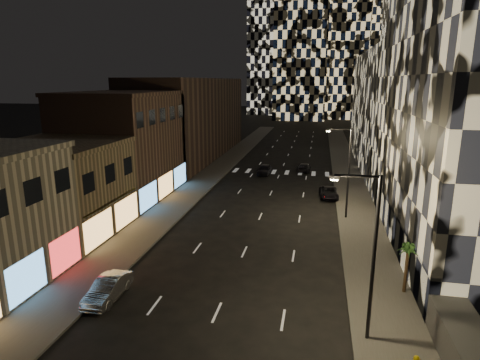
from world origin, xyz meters
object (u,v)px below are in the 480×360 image
at_px(car_dark_midlane, 264,169).
at_px(car_dark_rightlane, 329,193).
at_px(streetlight_far, 347,167).
at_px(car_silver_parked, 108,289).
at_px(car_dark_oncoming, 304,167).
at_px(palm_tree, 408,252).
at_px(streetlight_near, 370,247).

distance_m(car_dark_midlane, car_dark_rightlane, 14.13).
bearing_deg(car_dark_rightlane, streetlight_far, -82.72).
bearing_deg(car_silver_parked, streetlight_far, 50.65).
bearing_deg(car_dark_rightlane, car_dark_oncoming, 100.97).
xyz_separation_m(car_dark_midlane, car_dark_rightlane, (9.23, -10.70, -0.12)).
bearing_deg(car_dark_rightlane, palm_tree, -81.54).
bearing_deg(streetlight_far, car_silver_parked, -129.54).
bearing_deg(car_dark_rightlane, car_silver_parked, -121.69).
height_order(car_dark_rightlane, palm_tree, palm_tree).
xyz_separation_m(streetlight_near, car_dark_rightlane, (-1.35, 27.33, -4.73)).
height_order(car_silver_parked, car_dark_rightlane, car_silver_parked).
bearing_deg(car_dark_oncoming, palm_tree, 104.90).
distance_m(streetlight_near, car_dark_rightlane, 27.77).
bearing_deg(car_dark_midlane, car_dark_rightlane, -47.16).
distance_m(streetlight_far, car_dark_midlane, 21.41).
relative_size(streetlight_far, car_dark_midlane, 2.06).
bearing_deg(car_dark_midlane, streetlight_far, -57.52).
relative_size(car_dark_oncoming, car_dark_rightlane, 0.98).
bearing_deg(car_dark_midlane, car_dark_oncoming, 31.00).
bearing_deg(car_dark_rightlane, car_dark_midlane, 127.60).
relative_size(streetlight_near, car_silver_parked, 2.13).
xyz_separation_m(car_silver_parked, car_dark_rightlane, (14.20, 26.17, -0.07)).
xyz_separation_m(car_silver_parked, palm_tree, (18.70, 4.36, 2.24)).
relative_size(streetlight_near, palm_tree, 2.66).
bearing_deg(car_silver_parked, car_dark_midlane, 82.52).
height_order(streetlight_near, car_dark_midlane, streetlight_near).
relative_size(car_dark_midlane, palm_tree, 1.29).
height_order(car_silver_parked, car_dark_midlane, car_dark_midlane).
height_order(streetlight_far, car_dark_midlane, streetlight_far).
xyz_separation_m(streetlight_near, car_silver_parked, (-15.55, 1.16, -4.66)).
bearing_deg(car_dark_oncoming, car_silver_parked, 77.30).
height_order(streetlight_far, car_dark_oncoming, streetlight_far).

